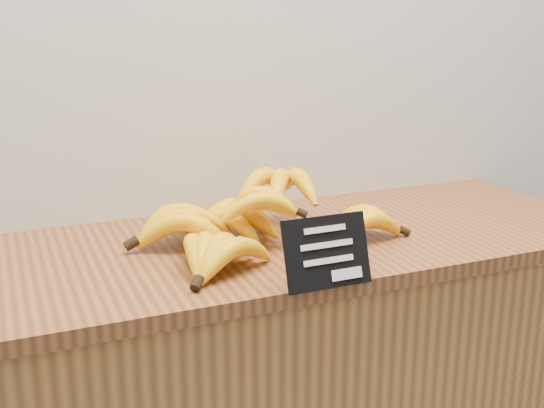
# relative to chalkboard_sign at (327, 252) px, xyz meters

# --- Properties ---
(counter_top) EXTENTS (1.50, 0.54, 0.03)m
(counter_top) POSITION_rel_chalkboard_sign_xyz_m (-0.01, 0.26, -0.08)
(counter_top) COLOR brown
(counter_top) RESTS_ON counter
(chalkboard_sign) EXTENTS (0.16, 0.05, 0.12)m
(chalkboard_sign) POSITION_rel_chalkboard_sign_xyz_m (0.00, 0.00, 0.00)
(chalkboard_sign) COLOR black
(chalkboard_sign) RESTS_ON counter_top
(banana_pile) EXTENTS (0.56, 0.38, 0.12)m
(banana_pile) POSITION_rel_chalkboard_sign_xyz_m (-0.05, 0.26, -0.01)
(banana_pile) COLOR yellow
(banana_pile) RESTS_ON counter_top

